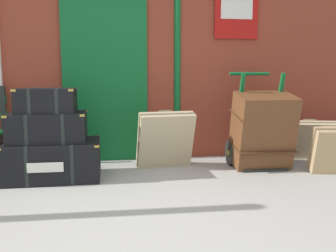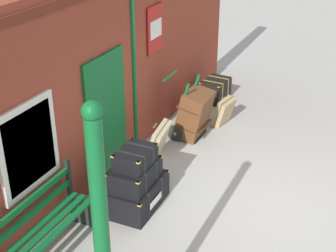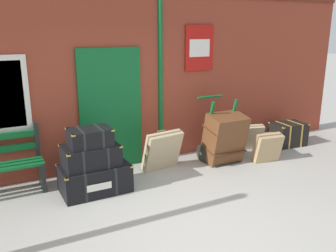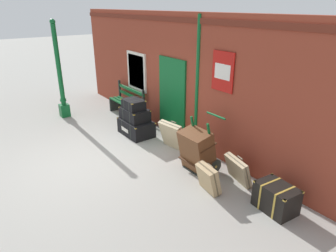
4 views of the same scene
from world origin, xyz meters
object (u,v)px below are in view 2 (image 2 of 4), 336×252
at_px(steamer_trunk_base, 137,194).
at_px(corner_trunk, 215,90).
at_px(steamer_trunk_middle, 135,174).
at_px(large_brown_trunk, 194,114).
at_px(suitcase_beige, 193,104).
at_px(suitcase_oxblood, 157,144).
at_px(suitcase_tan, 224,112).
at_px(porters_trolley, 185,122).
at_px(platform_bench, 45,228).
at_px(steamer_trunk_top, 135,157).

bearing_deg(steamer_trunk_base, corner_trunk, 3.87).
height_order(steamer_trunk_middle, large_brown_trunk, large_brown_trunk).
xyz_separation_m(steamer_trunk_middle, suitcase_beige, (3.32, 0.44, -0.31)).
distance_m(suitcase_oxblood, suitcase_tan, 1.97).
bearing_deg(suitcase_oxblood, porters_trolley, -1.78).
xyz_separation_m(steamer_trunk_middle, suitcase_tan, (3.22, -0.28, -0.30)).
height_order(platform_bench, suitcase_beige, platform_bench).
bearing_deg(suitcase_tan, corner_trunk, 27.29).
distance_m(porters_trolley, suitcase_tan, 0.90).
height_order(steamer_trunk_base, large_brown_trunk, large_brown_trunk).
bearing_deg(steamer_trunk_base, platform_bench, 159.66).
bearing_deg(steamer_trunk_top, suitcase_tan, -4.47).
relative_size(porters_trolley, large_brown_trunk, 1.24).
relative_size(steamer_trunk_middle, corner_trunk, 1.13).
bearing_deg(corner_trunk, large_brown_trunk, -173.08).
bearing_deg(porters_trolley, suitcase_tan, -35.76).
bearing_deg(platform_bench, steamer_trunk_base, -20.34).
relative_size(steamer_trunk_base, suitcase_beige, 1.46).
distance_m(steamer_trunk_base, large_brown_trunk, 2.46).
bearing_deg(steamer_trunk_base, porters_trolley, 5.74).
xyz_separation_m(steamer_trunk_base, suitcase_tan, (3.18, -0.28, 0.07)).
relative_size(steamer_trunk_base, porters_trolley, 0.87).
height_order(steamer_trunk_top, suitcase_beige, steamer_trunk_top).
bearing_deg(steamer_trunk_top, large_brown_trunk, 2.17).
bearing_deg(platform_bench, steamer_trunk_top, -21.88).
distance_m(platform_bench, suitcase_oxblood, 2.76).
relative_size(large_brown_trunk, suitcase_tan, 1.67).
distance_m(suitcase_oxblood, suitcase_beige, 2.00).
bearing_deg(steamer_trunk_base, large_brown_trunk, 1.58).
bearing_deg(steamer_trunk_middle, suitcase_oxblood, 12.09).
relative_size(steamer_trunk_middle, suitcase_oxblood, 1.14).
height_order(steamer_trunk_base, corner_trunk, corner_trunk).
distance_m(steamer_trunk_base, corner_trunk, 4.29).
relative_size(platform_bench, steamer_trunk_base, 1.57).
relative_size(platform_bench, porters_trolley, 1.36).
height_order(steamer_trunk_top, suitcase_oxblood, steamer_trunk_top).
distance_m(steamer_trunk_top, porters_trolley, 2.58).
height_order(steamer_trunk_middle, porters_trolley, porters_trolley).
bearing_deg(platform_bench, corner_trunk, -2.49).
height_order(platform_bench, large_brown_trunk, platform_bench).
xyz_separation_m(suitcase_oxblood, suitcase_beige, (1.99, 0.15, -0.08)).
bearing_deg(platform_bench, suitcase_tan, -10.02).
distance_m(large_brown_trunk, corner_trunk, 1.86).
bearing_deg(suitcase_tan, suitcase_oxblood, 163.45).
xyz_separation_m(platform_bench, suitcase_tan, (4.63, -0.82, -0.16)).
distance_m(steamer_trunk_top, suitcase_beige, 3.41).
relative_size(steamer_trunk_middle, suitcase_beige, 1.18).
distance_m(platform_bench, steamer_trunk_base, 1.57).
distance_m(steamer_trunk_base, porters_trolley, 2.46).
distance_m(suitcase_oxblood, corner_trunk, 2.99).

